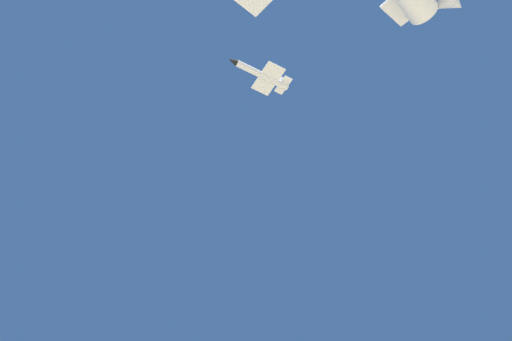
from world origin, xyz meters
name	(u,v)px	position (x,y,z in m)	size (l,w,h in m)	color
chase_jet_lead	(262,75)	(-3.75, 14.28, 101.34)	(15.33, 8.69, 4.00)	silver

